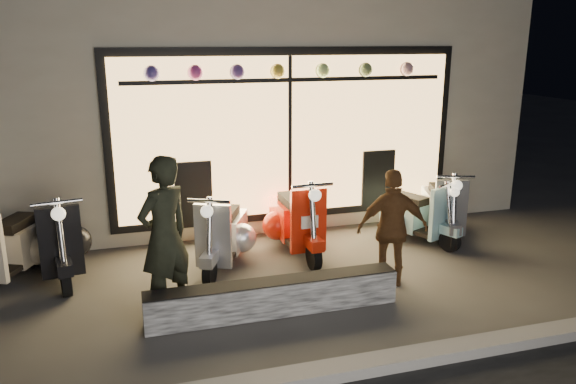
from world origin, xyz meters
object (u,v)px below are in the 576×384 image
graffiti_barrier (274,297)px  woman (392,228)px  man (164,236)px  scooter_silver (224,233)px  scooter_red (295,219)px

graffiti_barrier → woman: 1.73m
man → woman: size_ratio=1.22×
man → scooter_silver: bearing=-159.6°
graffiti_barrier → man: size_ratio=1.58×
graffiti_barrier → woman: woman is taller
scooter_silver → man: 1.60m
man → graffiti_barrier: bearing=126.1°
graffiti_barrier → scooter_red: scooter_red is taller
scooter_silver → scooter_red: size_ratio=0.92×
graffiti_barrier → scooter_silver: 1.68m
graffiti_barrier → scooter_red: (0.82, 1.87, 0.25)m
scooter_silver → scooter_red: (1.08, 0.23, 0.03)m
scooter_red → woman: 1.75m
graffiti_barrier → scooter_red: bearing=66.4°
graffiti_barrier → man: bearing=160.6°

